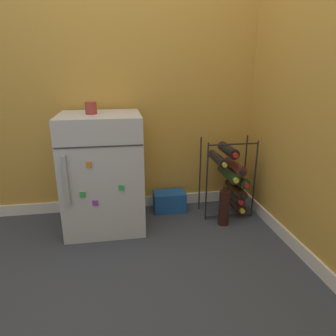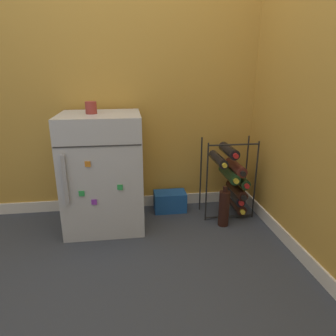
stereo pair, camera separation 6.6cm
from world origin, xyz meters
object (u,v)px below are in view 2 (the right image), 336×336
mini_fridge (103,172)px  fridge_top_cup (91,108)px  soda_box (170,201)px  loose_bottle_floor (224,208)px  wine_rack (233,178)px

mini_fridge → fridge_top_cup: fridge_top_cup is taller
mini_fridge → soda_box: size_ratio=3.21×
loose_bottle_floor → wine_rack: bearing=56.7°
mini_fridge → wine_rack: mini_fridge is taller
soda_box → loose_bottle_floor: bearing=-39.7°
soda_box → fridge_top_cup: bearing=-164.1°
soda_box → loose_bottle_floor: loose_bottle_floor is taller
fridge_top_cup → loose_bottle_floor: bearing=-8.7°
loose_bottle_floor → soda_box: bearing=140.3°
soda_box → loose_bottle_floor: (0.36, -0.30, 0.06)m
fridge_top_cup → soda_box: bearing=15.9°
wine_rack → loose_bottle_floor: (-0.12, -0.18, -0.16)m
mini_fridge → fridge_top_cup: bearing=-180.0°
mini_fridge → loose_bottle_floor: mini_fridge is taller
wine_rack → soda_box: (-0.48, 0.12, -0.22)m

